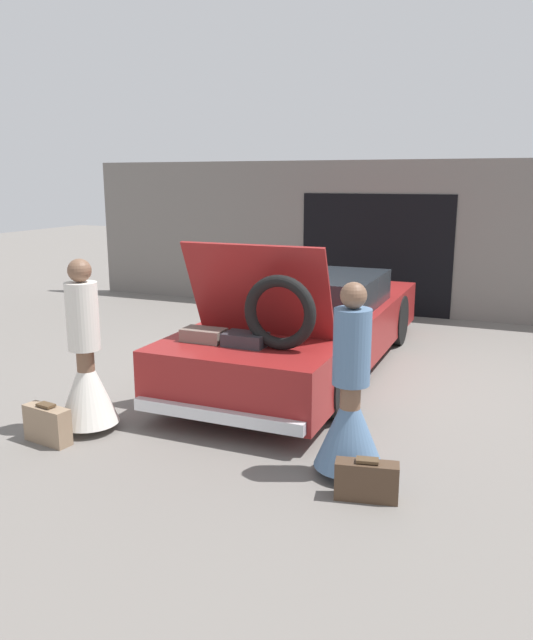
{
  "coord_description": "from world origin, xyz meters",
  "views": [
    {
      "loc": [
        2.58,
        -7.62,
        2.47
      ],
      "look_at": [
        0.0,
        -1.46,
        0.95
      ],
      "focal_mm": 35.0,
      "sensor_mm": 36.0,
      "label": 1
    }
  ],
  "objects_px": {
    "car": "(309,325)",
    "suitcase_beside_right_person": "(367,480)",
    "person_left": "(86,371)",
    "suitcase_beside_left_person": "(47,424)",
    "person_right": "(350,408)"
  },
  "relations": [
    {
      "from": "car",
      "to": "suitcase_beside_right_person",
      "type": "xyz_separation_m",
      "value": [
        1.57,
        -3.19,
        -0.41
      ]
    },
    {
      "from": "person_left",
      "to": "car",
      "type": "bearing_deg",
      "value": 165.97
    },
    {
      "from": "car",
      "to": "suitcase_beside_left_person",
      "type": "relative_size",
      "value": 10.42
    },
    {
      "from": "suitcase_beside_right_person",
      "to": "car",
      "type": "bearing_deg",
      "value": 116.24
    },
    {
      "from": "suitcase_beside_left_person",
      "to": "suitcase_beside_right_person",
      "type": "xyz_separation_m",
      "value": [
        3.07,
        0.11,
        -0.02
      ]
    },
    {
      "from": "car",
      "to": "suitcase_beside_left_person",
      "type": "height_order",
      "value": "car"
    },
    {
      "from": "suitcase_beside_left_person",
      "to": "suitcase_beside_right_person",
      "type": "relative_size",
      "value": 1.0
    },
    {
      "from": "person_right",
      "to": "suitcase_beside_right_person",
      "type": "relative_size",
      "value": 3.21
    },
    {
      "from": "car",
      "to": "person_right",
      "type": "bearing_deg",
      "value": -64.86
    },
    {
      "from": "person_left",
      "to": "suitcase_beside_left_person",
      "type": "distance_m",
      "value": 0.62
    },
    {
      "from": "car",
      "to": "suitcase_beside_left_person",
      "type": "bearing_deg",
      "value": -114.41
    },
    {
      "from": "car",
      "to": "suitcase_beside_right_person",
      "type": "relative_size",
      "value": 10.43
    },
    {
      "from": "person_left",
      "to": "person_right",
      "type": "xyz_separation_m",
      "value": [
        2.66,
        0.07,
        -0.03
      ]
    },
    {
      "from": "person_right",
      "to": "suitcase_beside_left_person",
      "type": "bearing_deg",
      "value": 104.38
    },
    {
      "from": "person_left",
      "to": "suitcase_beside_right_person",
      "type": "height_order",
      "value": "person_left"
    }
  ]
}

